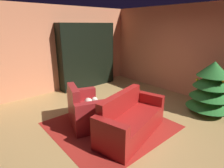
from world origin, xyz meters
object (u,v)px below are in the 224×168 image
(bookshelf_unit, at_px, (91,56))
(coffee_table, at_px, (112,109))
(book_stack_on_table, at_px, (113,104))
(bottle_on_table, at_px, (108,106))
(decorated_tree, at_px, (211,88))
(armchair_red, at_px, (85,111))
(couch_red, at_px, (130,121))

(bookshelf_unit, distance_m, coffee_table, 2.96)
(book_stack_on_table, bearing_deg, bottle_on_table, -73.96)
(book_stack_on_table, xyz_separation_m, decorated_tree, (1.18, 2.14, 0.20))
(armchair_red, distance_m, decorated_tree, 3.09)
(decorated_tree, bearing_deg, couch_red, -106.03)
(couch_red, bearing_deg, armchair_red, -152.92)
(bookshelf_unit, bearing_deg, bottle_on_table, -27.88)
(book_stack_on_table, height_order, bottle_on_table, bottle_on_table)
(coffee_table, bearing_deg, couch_red, 0.33)
(bookshelf_unit, bearing_deg, couch_red, -21.39)
(book_stack_on_table, height_order, decorated_tree, decorated_tree)
(bookshelf_unit, relative_size, armchair_red, 1.88)
(decorated_tree, bearing_deg, bottle_on_table, -115.71)
(couch_red, relative_size, book_stack_on_table, 7.87)
(couch_red, bearing_deg, bottle_on_table, -161.73)
(coffee_table, height_order, decorated_tree, decorated_tree)
(bookshelf_unit, height_order, bottle_on_table, bookshelf_unit)
(book_stack_on_table, xyz_separation_m, bottle_on_table, (0.06, -0.20, 0.04))
(bookshelf_unit, bearing_deg, coffee_table, -25.42)
(couch_red, relative_size, decorated_tree, 1.36)
(armchair_red, bearing_deg, bottle_on_table, 35.97)
(bottle_on_table, bearing_deg, coffee_table, 105.03)
(armchair_red, bearing_deg, decorated_tree, 59.64)
(armchair_red, relative_size, bottle_on_table, 4.78)
(bottle_on_table, bearing_deg, decorated_tree, 64.29)
(bottle_on_table, bearing_deg, couch_red, 18.27)
(couch_red, relative_size, coffee_table, 2.96)
(coffee_table, distance_m, decorated_tree, 2.49)
(couch_red, relative_size, bottle_on_table, 7.40)
(decorated_tree, bearing_deg, bookshelf_unit, -165.91)
(decorated_tree, bearing_deg, coffee_table, -118.26)
(bookshelf_unit, relative_size, couch_red, 1.21)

